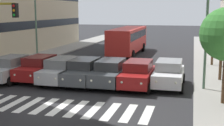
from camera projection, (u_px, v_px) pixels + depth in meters
ground_plane at (53, 106)px, 16.20m from camera, size 180.00×180.00×0.00m
crosswalk_markings at (53, 106)px, 16.19m from camera, size 10.35×2.80×0.01m
car_0 at (169, 73)px, 20.25m from camera, size 2.02×4.44×1.72m
car_1 at (138, 74)px, 20.11m from camera, size 2.02×4.44×1.72m
car_2 at (110, 73)px, 20.54m from camera, size 2.02×4.44×1.72m
car_3 at (84, 71)px, 20.94m from camera, size 2.02×4.44×1.72m
car_4 at (62, 70)px, 21.34m from camera, size 2.02×4.44×1.72m
car_5 at (39, 68)px, 22.21m from camera, size 2.02×4.44×1.72m
car_6 at (10, 68)px, 22.02m from camera, size 2.02×4.44×1.72m
bus_behind_traffic at (128, 38)px, 34.76m from camera, size 2.78×10.50×3.00m
street_lamp_left at (200, 17)px, 18.66m from camera, size 2.55×0.28×7.28m
street_lamp_right at (39, 13)px, 29.53m from camera, size 2.43×0.28×7.56m
street_tree_1 at (223, 30)px, 21.19m from camera, size 1.97×1.97×4.50m
street_tree_2 at (214, 28)px, 27.17m from camera, size 1.89×1.89×4.26m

